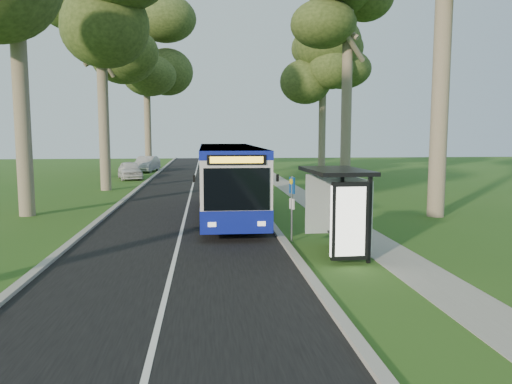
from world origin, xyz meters
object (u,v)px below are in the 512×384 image
bus (228,180)px  bus_stop_sign (292,200)px  car_silver (147,164)px  litter_bin (347,239)px  bus_shelter (344,196)px  car_white (130,170)px

bus → bus_stop_sign: size_ratio=5.23×
car_silver → bus: bearing=-66.9°
bus → bus_stop_sign: bearing=-71.5°
litter_bin → bus: bearing=113.8°
bus_shelter → litter_bin: bus_shelter is taller
bus_shelter → litter_bin: bearing=57.5°
car_silver → car_white: bearing=-84.4°
car_silver → bus_stop_sign: bearing=-66.1°
car_white → bus: bearing=-84.0°
litter_bin → car_silver: size_ratio=0.19×
bus_stop_sign → litter_bin: 2.46m
car_white → car_silver: car_silver is taller
bus → bus_shelter: size_ratio=3.80×
bus → car_white: size_ratio=2.76×
bus_stop_sign → bus_shelter: 2.50m
bus → car_white: bearing=110.5°
car_white → car_silver: 7.58m
bus_shelter → car_white: size_ratio=0.73×
bus_shelter → litter_bin: size_ratio=3.47×
bus_stop_sign → car_white: (-8.95, 24.44, -0.69)m
car_white → bus_stop_sign: bearing=-84.4°
bus → litter_bin: size_ratio=13.16×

